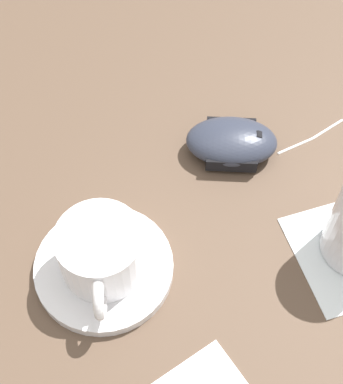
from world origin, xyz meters
TOP-DOWN VIEW (x-y plane):
  - ground_plane at (0.00, 0.00)m, footprint 3.00×3.00m
  - saucer at (-0.07, -0.12)m, footprint 0.14×0.14m
  - coffee_cup at (-0.07, -0.12)m, footprint 0.10×0.08m
  - computer_mouse at (-0.12, 0.08)m, footprint 0.12×0.12m

SIDE VIEW (x-z plane):
  - ground_plane at x=0.00m, z-range 0.00..0.00m
  - saucer at x=-0.07m, z-range 0.00..0.01m
  - computer_mouse at x=-0.12m, z-range 0.00..0.04m
  - coffee_cup at x=-0.07m, z-range 0.01..0.07m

